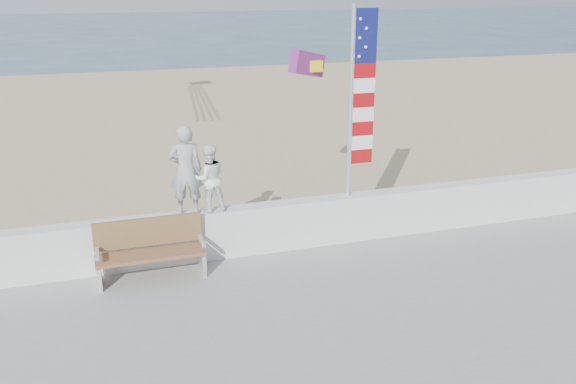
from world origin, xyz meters
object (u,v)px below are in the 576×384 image
Objects in this scene: adult at (186,170)px; child at (209,178)px; bench at (150,249)px; flag at (358,95)px.

child is (0.40, 0.00, -0.19)m from adult.
bench is (-1.13, -0.45, -0.99)m from child.
adult is 0.87× the size of bench.
bench is at bearing -173.36° from flag.
adult is 1.46m from bench.
child is 0.34× the size of flag.
bench is 4.55m from flag.
bench is (-0.73, -0.45, -1.18)m from adult.
flag is at bearing 6.64° from bench.
adult reaches higher than bench.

